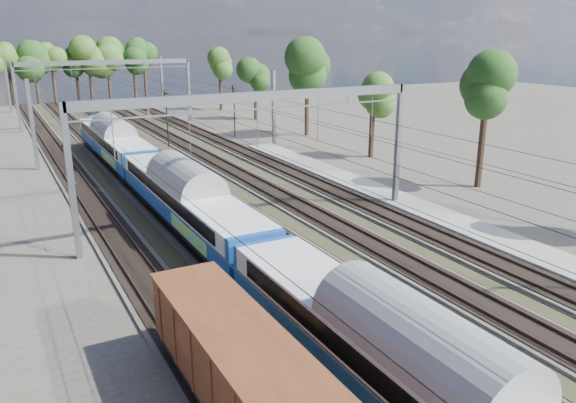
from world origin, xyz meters
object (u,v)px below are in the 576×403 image
worker (136,145)px  emu_train (189,194)px  freight_boxcar (250,382)px  signal_near (167,112)px  signal_far (234,104)px

worker → emu_train: bearing=154.6°
freight_boxcar → worker: (7.81, 47.00, -1.20)m
freight_boxcar → worker: 47.66m
signal_near → emu_train: bearing=-86.3°
signal_near → signal_far: (9.44, 2.92, -0.04)m
freight_boxcar → signal_far: bearing=67.5°
freight_boxcar → worker: bearing=80.6°
freight_boxcar → worker: freight_boxcar is taller
freight_boxcar → emu_train: bearing=76.8°
emu_train → worker: emu_train is taller
freight_boxcar → signal_far: 55.27m
signal_near → signal_far: bearing=34.9°
signal_far → freight_boxcar: bearing=-121.1°
signal_near → worker: bearing=-146.5°
worker → signal_near: size_ratio=0.26×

